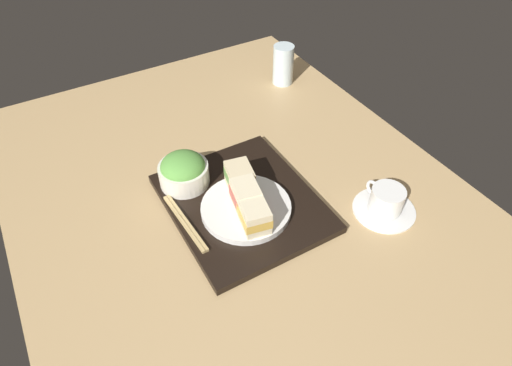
% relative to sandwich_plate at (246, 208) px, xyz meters
% --- Properties ---
extents(ground_plane, '(1.40, 1.00, 0.03)m').
position_rel_sandwich_plate_xyz_m(ground_plane, '(-0.03, 0.02, -0.04)').
color(ground_plane, tan).
extents(serving_tray, '(0.37, 0.31, 0.02)m').
position_rel_sandwich_plate_xyz_m(serving_tray, '(-0.04, 0.01, -0.02)').
color(serving_tray, black).
rests_on(serving_tray, ground_plane).
extents(sandwich_plate, '(0.20, 0.20, 0.02)m').
position_rel_sandwich_plate_xyz_m(sandwich_plate, '(0.00, 0.00, 0.00)').
color(sandwich_plate, silver).
rests_on(sandwich_plate, serving_tray).
extents(sandwich_near, '(0.08, 0.07, 0.06)m').
position_rel_sandwich_plate_xyz_m(sandwich_near, '(-0.06, 0.01, 0.04)').
color(sandwich_near, beige).
rests_on(sandwich_near, sandwich_plate).
extents(sandwich_middle, '(0.08, 0.07, 0.06)m').
position_rel_sandwich_plate_xyz_m(sandwich_middle, '(-0.00, 0.00, 0.04)').
color(sandwich_middle, beige).
rests_on(sandwich_middle, sandwich_plate).
extents(sandwich_far, '(0.08, 0.07, 0.06)m').
position_rel_sandwich_plate_xyz_m(sandwich_far, '(0.06, -0.01, 0.04)').
color(sandwich_far, beige).
rests_on(sandwich_far, sandwich_plate).
extents(salad_bowl, '(0.12, 0.12, 0.08)m').
position_rel_sandwich_plate_xyz_m(salad_bowl, '(-0.15, -0.08, 0.03)').
color(salad_bowl, silver).
rests_on(salad_bowl, serving_tray).
extents(chopsticks_pair, '(0.19, 0.03, 0.01)m').
position_rel_sandwich_plate_xyz_m(chopsticks_pair, '(-0.03, -0.13, -0.00)').
color(chopsticks_pair, tan).
rests_on(chopsticks_pair, serving_tray).
extents(coffee_cup, '(0.14, 0.14, 0.06)m').
position_rel_sandwich_plate_xyz_m(coffee_cup, '(0.14, 0.28, 0.00)').
color(coffee_cup, white).
rests_on(coffee_cup, ground_plane).
extents(drinking_glass, '(0.06, 0.06, 0.12)m').
position_rel_sandwich_plate_xyz_m(drinking_glass, '(-0.44, 0.38, 0.03)').
color(drinking_glass, silver).
rests_on(drinking_glass, ground_plane).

